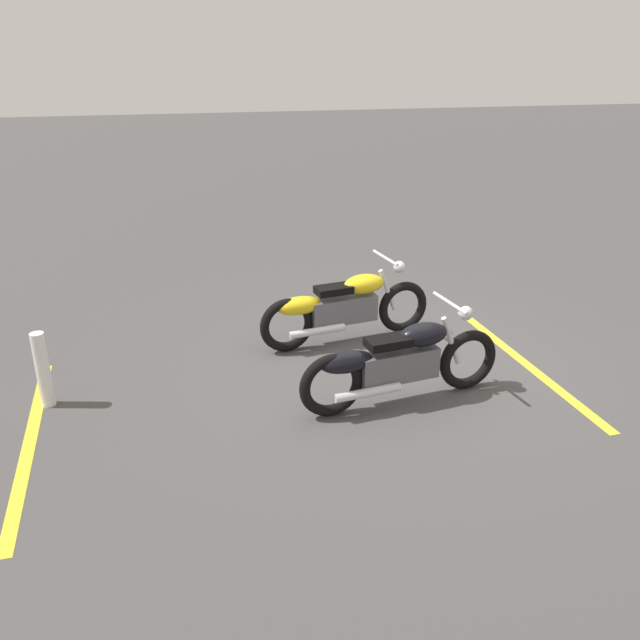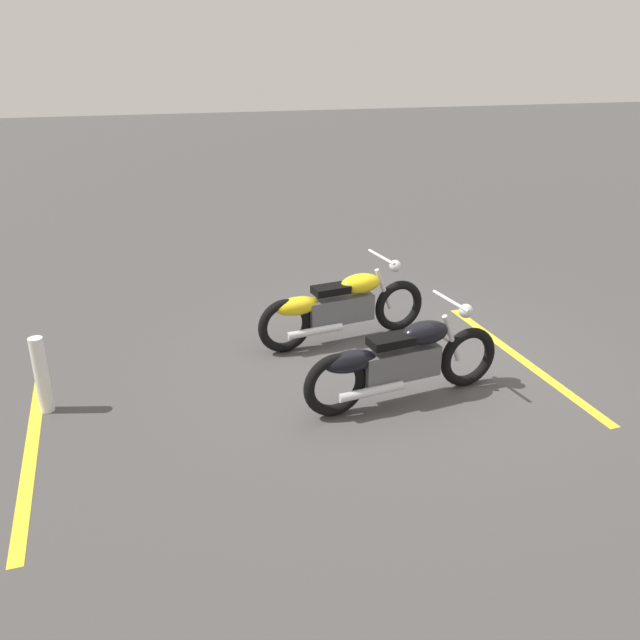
# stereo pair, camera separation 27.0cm
# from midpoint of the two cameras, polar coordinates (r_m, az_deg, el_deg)

# --- Properties ---
(ground_plane) EXTENTS (60.00, 60.00, 0.00)m
(ground_plane) POSITION_cam_midpoint_polar(r_m,az_deg,el_deg) (7.75, 6.12, -3.70)
(ground_plane) COLOR #474444
(motorcycle_bright_foreground) EXTENTS (2.22, 0.70, 1.04)m
(motorcycle_bright_foreground) POSITION_cam_midpoint_polar(r_m,az_deg,el_deg) (8.08, 0.77, 1.16)
(motorcycle_bright_foreground) COLOR black
(motorcycle_bright_foreground) RESTS_ON ground
(motorcycle_dark_foreground) EXTENTS (2.22, 0.68, 1.04)m
(motorcycle_dark_foreground) POSITION_cam_midpoint_polar(r_m,az_deg,el_deg) (6.76, 5.77, -3.48)
(motorcycle_dark_foreground) COLOR black
(motorcycle_dark_foreground) RESTS_ON ground
(bollard_post) EXTENTS (0.14, 0.14, 0.80)m
(bollard_post) POSITION_cam_midpoint_polar(r_m,az_deg,el_deg) (7.18, -23.82, -4.36)
(bollard_post) COLOR white
(bollard_post) RESTS_ON ground
(parking_stripe_near) EXTENTS (0.28, 3.20, 0.01)m
(parking_stripe_near) POSITION_cam_midpoint_polar(r_m,az_deg,el_deg) (8.12, 15.96, -3.21)
(parking_stripe_near) COLOR yellow
(parking_stripe_near) RESTS_ON ground
(parking_stripe_mid) EXTENTS (0.28, 3.20, 0.01)m
(parking_stripe_mid) POSITION_cam_midpoint_polar(r_m,az_deg,el_deg) (6.80, -24.62, -9.91)
(parking_stripe_mid) COLOR yellow
(parking_stripe_mid) RESTS_ON ground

